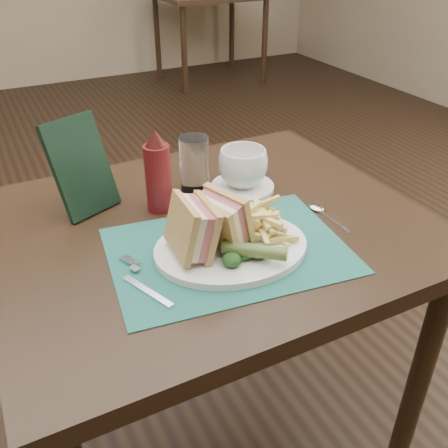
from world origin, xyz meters
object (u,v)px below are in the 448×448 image
at_px(table_bg_right, 210,38).
at_px(ketchup_bottle, 158,171).
at_px(plate, 231,248).
at_px(coffee_cup, 243,168).
at_px(saucer, 242,187).
at_px(sandwich_half_a, 181,230).
at_px(placemat, 228,250).
at_px(sandwich_half_b, 214,223).
at_px(drinking_glass, 195,164).
at_px(table_main, 211,348).
at_px(check_presenter, 81,166).

xyz_separation_m(table_bg_right, ketchup_bottle, (-1.73, -3.36, 0.47)).
distance_m(plate, coffee_cup, 0.27).
bearing_deg(saucer, sandwich_half_a, -139.01).
distance_m(placemat, sandwich_half_a, 0.12).
relative_size(table_bg_right, sandwich_half_a, 8.09).
distance_m(sandwich_half_a, coffee_cup, 0.32).
xyz_separation_m(table_bg_right, plate, (-1.67, -3.58, 0.38)).
distance_m(sandwich_half_b, drinking_glass, 0.28).
bearing_deg(ketchup_bottle, drinking_glass, 25.69).
bearing_deg(sandwich_half_a, table_bg_right, 66.51).
distance_m(table_main, coffee_cup, 0.46).
bearing_deg(coffee_cup, drinking_glass, 153.11).
bearing_deg(placemat, sandwich_half_a, 177.88).
relative_size(table_main, drinking_glass, 6.92).
xyz_separation_m(plate, drinking_glass, (0.05, 0.27, 0.06)).
distance_m(table_main, sandwich_half_a, 0.47).
distance_m(saucer, coffee_cup, 0.05).
xyz_separation_m(sandwich_half_a, drinking_glass, (0.14, 0.26, -0.01)).
xyz_separation_m(table_bg_right, drinking_glass, (-1.62, -3.31, 0.44)).
relative_size(plate, drinking_glass, 2.31).
height_order(table_main, drinking_glass, drinking_glass).
bearing_deg(sandwich_half_a, ketchup_bottle, 83.17).
distance_m(placemat, drinking_glass, 0.28).
relative_size(table_bg_right, ketchup_bottle, 4.84).
distance_m(placemat, ketchup_bottle, 0.24).
bearing_deg(coffee_cup, sandwich_half_b, -130.08).
bearing_deg(table_bg_right, sandwich_half_a, -116.30).
bearing_deg(coffee_cup, sandwich_half_a, -139.01).
xyz_separation_m(plate, sandwich_half_b, (-0.03, 0.01, 0.06)).
xyz_separation_m(plate, check_presenter, (-0.21, 0.30, 0.09)).
xyz_separation_m(coffee_cup, ketchup_bottle, (-0.21, -0.00, 0.04)).
bearing_deg(placemat, check_presenter, 124.83).
bearing_deg(sandwich_half_b, table_bg_right, 45.91).
bearing_deg(ketchup_bottle, plate, -74.54).
distance_m(placemat, check_presenter, 0.37).
xyz_separation_m(table_main, drinking_glass, (0.04, 0.15, 0.44)).
xyz_separation_m(sandwich_half_a, coffee_cup, (0.24, 0.21, -0.02)).
distance_m(table_main, sandwich_half_b, 0.46).
xyz_separation_m(ketchup_bottle, check_presenter, (-0.14, 0.07, 0.01)).
bearing_deg(table_main, check_presenter, 141.35).
xyz_separation_m(placemat, check_presenter, (-0.20, 0.29, 0.10)).
bearing_deg(drinking_glass, placemat, -100.72).
xyz_separation_m(plate, saucer, (0.15, 0.22, -0.00)).
bearing_deg(table_main, drinking_glass, 76.78).
relative_size(table_main, sandwich_half_a, 8.09).
height_order(placemat, sandwich_half_b, sandwich_half_b).
bearing_deg(ketchup_bottle, placemat, -75.02).
relative_size(table_main, sandwich_half_b, 8.44).
bearing_deg(sandwich_half_a, table_main, 48.92).
xyz_separation_m(placemat, saucer, (0.15, 0.22, 0.00)).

